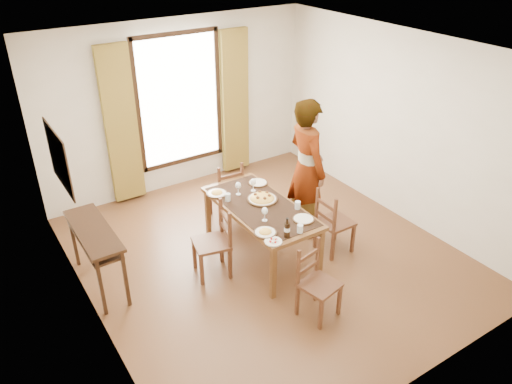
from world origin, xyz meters
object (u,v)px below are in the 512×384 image
man (307,169)px  pasta_platter (262,197)px  console_table (94,237)px  dining_table (261,210)px

man → pasta_platter: size_ratio=4.91×
console_table → dining_table: 2.04m
dining_table → man: size_ratio=0.87×
dining_table → pasta_platter: 0.19m
dining_table → man: (0.85, 0.16, 0.30)m
dining_table → man: man is taller
dining_table → pasta_platter: (0.10, 0.11, 0.12)m
console_table → dining_table: (1.97, -0.55, 0.00)m
man → pasta_platter: 0.78m
pasta_platter → dining_table: bearing=-131.9°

